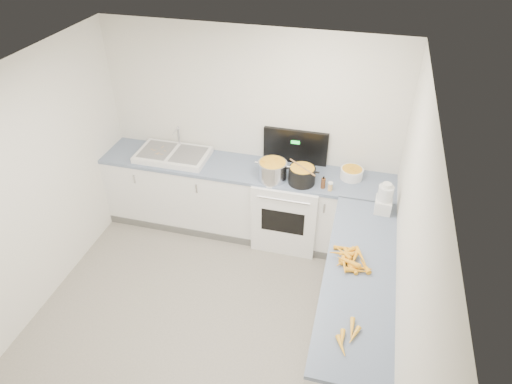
% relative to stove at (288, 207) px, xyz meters
% --- Properties ---
extents(floor, '(3.50, 4.00, 0.00)m').
position_rel_stove_xyz_m(floor, '(-0.55, -1.69, -0.47)').
color(floor, gray).
rests_on(floor, ground).
extents(ceiling, '(3.50, 4.00, 0.00)m').
position_rel_stove_xyz_m(ceiling, '(-0.55, -1.69, 2.03)').
color(ceiling, silver).
rests_on(ceiling, ground).
extents(wall_back, '(3.50, 0.00, 2.50)m').
position_rel_stove_xyz_m(wall_back, '(-0.55, 0.31, 0.78)').
color(wall_back, silver).
rests_on(wall_back, ground).
extents(wall_left, '(0.00, 4.00, 2.50)m').
position_rel_stove_xyz_m(wall_left, '(-2.30, -1.69, 0.78)').
color(wall_left, silver).
rests_on(wall_left, ground).
extents(wall_right, '(0.00, 4.00, 2.50)m').
position_rel_stove_xyz_m(wall_right, '(1.20, -1.69, 0.78)').
color(wall_right, silver).
rests_on(wall_right, ground).
extents(counter_back, '(3.50, 0.62, 0.94)m').
position_rel_stove_xyz_m(counter_back, '(-0.55, 0.01, -0.00)').
color(counter_back, white).
rests_on(counter_back, ground).
extents(counter_right, '(0.62, 2.20, 0.94)m').
position_rel_stove_xyz_m(counter_right, '(0.90, -1.39, -0.00)').
color(counter_right, white).
rests_on(counter_right, ground).
extents(stove, '(0.76, 0.65, 1.36)m').
position_rel_stove_xyz_m(stove, '(0.00, 0.00, 0.00)').
color(stove, white).
rests_on(stove, ground).
extents(sink, '(0.86, 0.52, 0.31)m').
position_rel_stove_xyz_m(sink, '(-1.45, 0.02, 0.50)').
color(sink, white).
rests_on(sink, counter_back).
extents(steel_pot, '(0.42, 0.42, 0.24)m').
position_rel_stove_xyz_m(steel_pot, '(-0.18, -0.14, 0.57)').
color(steel_pot, silver).
rests_on(steel_pot, stove).
extents(black_pot, '(0.38, 0.38, 0.21)m').
position_rel_stove_xyz_m(black_pot, '(0.16, -0.13, 0.55)').
color(black_pot, black).
rests_on(black_pot, stove).
extents(wooden_spoon, '(0.33, 0.28, 0.02)m').
position_rel_stove_xyz_m(wooden_spoon, '(0.16, -0.13, 0.67)').
color(wooden_spoon, '#AD7A47').
rests_on(wooden_spoon, black_pot).
extents(mixing_bowl, '(0.28, 0.28, 0.12)m').
position_rel_stove_xyz_m(mixing_bowl, '(0.69, 0.11, 0.53)').
color(mixing_bowl, white).
rests_on(mixing_bowl, counter_back).
extents(extract_bottle, '(0.05, 0.05, 0.12)m').
position_rel_stove_xyz_m(extract_bottle, '(0.40, -0.17, 0.53)').
color(extract_bottle, '#593319').
rests_on(extract_bottle, counter_back).
extents(spice_jar, '(0.05, 0.05, 0.09)m').
position_rel_stove_xyz_m(spice_jar, '(0.48, -0.20, 0.51)').
color(spice_jar, '#E5B266').
rests_on(spice_jar, counter_back).
extents(food_processor, '(0.17, 0.20, 0.33)m').
position_rel_stove_xyz_m(food_processor, '(1.05, -0.43, 0.61)').
color(food_processor, white).
rests_on(food_processor, counter_right).
extents(carrot_pile, '(0.39, 0.38, 0.08)m').
position_rel_stove_xyz_m(carrot_pile, '(0.80, -1.27, 0.50)').
color(carrot_pile, '#FFAA1F').
rests_on(carrot_pile, counter_right).
extents(peeled_carrots, '(0.19, 0.36, 0.04)m').
position_rel_stove_xyz_m(peeled_carrots, '(0.85, -2.10, 0.49)').
color(peeled_carrots, '#FFAE26').
rests_on(peeled_carrots, counter_right).
extents(peelings, '(0.21, 0.21, 0.01)m').
position_rel_stove_xyz_m(peelings, '(-1.64, -0.00, 0.54)').
color(peelings, tan).
rests_on(peelings, sink).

